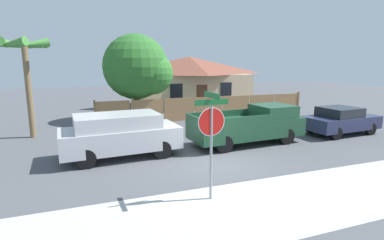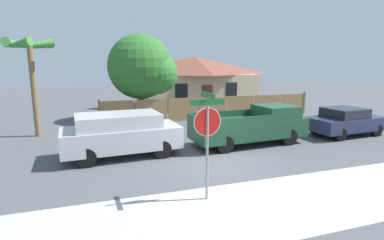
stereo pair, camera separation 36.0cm
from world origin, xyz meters
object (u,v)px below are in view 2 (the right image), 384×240
object	(u,v)px
house	(195,80)
red_suv	(121,133)
oak_tree	(144,68)
palm_tree	(30,53)
orange_pickup	(252,125)
stop_sign	(207,128)
parked_sedan	(345,121)

from	to	relation	value
house	red_suv	bearing A→B (deg)	-120.15
oak_tree	palm_tree	world-z (taller)	oak_tree
oak_tree	red_suv	bearing A→B (deg)	-106.31
house	palm_tree	bearing A→B (deg)	-143.83
red_suv	orange_pickup	world-z (taller)	red_suv
orange_pickup	stop_sign	distance (m)	6.36
house	oak_tree	xyz separation A→B (m)	(-5.42, -5.53, 1.17)
house	palm_tree	xyz separation A→B (m)	(-11.46, -8.38, 1.99)
house	orange_pickup	world-z (taller)	house
red_suv	stop_sign	bearing A→B (deg)	-72.09
parked_sedan	stop_sign	world-z (taller)	stop_sign
oak_tree	parked_sedan	distance (m)	12.26
palm_tree	stop_sign	bearing A→B (deg)	-59.33
orange_pickup	stop_sign	xyz separation A→B (m)	(-4.09, -4.74, 1.14)
house	palm_tree	distance (m)	14.33
oak_tree	red_suv	distance (m)	8.35
stop_sign	parked_sedan	bearing A→B (deg)	23.66
red_suv	parked_sedan	world-z (taller)	red_suv
oak_tree	orange_pickup	xyz separation A→B (m)	(3.72, -7.66, -2.50)
palm_tree	parked_sedan	world-z (taller)	palm_tree
red_suv	oak_tree	bearing A→B (deg)	69.98
house	stop_sign	xyz separation A→B (m)	(-5.80, -17.92, -0.19)
oak_tree	orange_pickup	size ratio (longest dim) A/B	1.02
palm_tree	orange_pickup	bearing A→B (deg)	-26.24
orange_pickup	stop_sign	bearing A→B (deg)	-134.51
palm_tree	red_suv	xyz separation A→B (m)	(3.79, -4.82, -3.24)
house	palm_tree	size ratio (longest dim) A/B	2.08
palm_tree	oak_tree	bearing A→B (deg)	25.27
stop_sign	palm_tree	bearing A→B (deg)	118.04
oak_tree	stop_sign	xyz separation A→B (m)	(-0.37, -12.39, -1.36)
parked_sedan	red_suv	bearing A→B (deg)	176.28
parked_sedan	stop_sign	distance (m)	10.74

